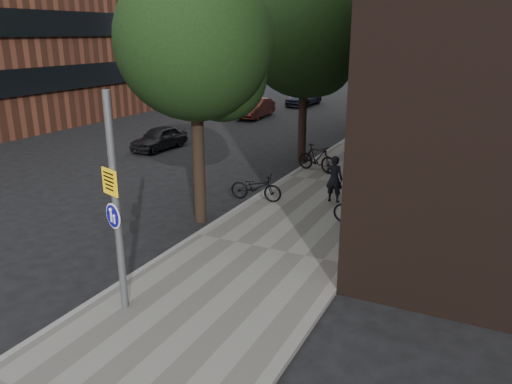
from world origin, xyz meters
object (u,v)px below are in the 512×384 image
Objects in this scene: signpost at (116,204)px; pedestrian at (334,179)px; parked_bike_facade_near at (362,211)px; parked_car_near at (159,138)px.

pedestrian is (1.80, 8.35, -1.44)m from signpost.
parked_bike_facade_near is 13.18m from parked_car_near.
pedestrian is 2.26m from parked_bike_facade_near.
pedestrian is at bearing 97.36° from signpost.
pedestrian is 0.90× the size of parked_bike_facade_near.
parked_bike_facade_near is at bearing 129.92° from pedestrian.
pedestrian is at bearing 42.21° from parked_bike_facade_near.
pedestrian is at bearing -19.66° from parked_car_near.
signpost is 2.52× the size of parked_bike_facade_near.
parked_bike_facade_near is 0.53× the size of parked_car_near.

